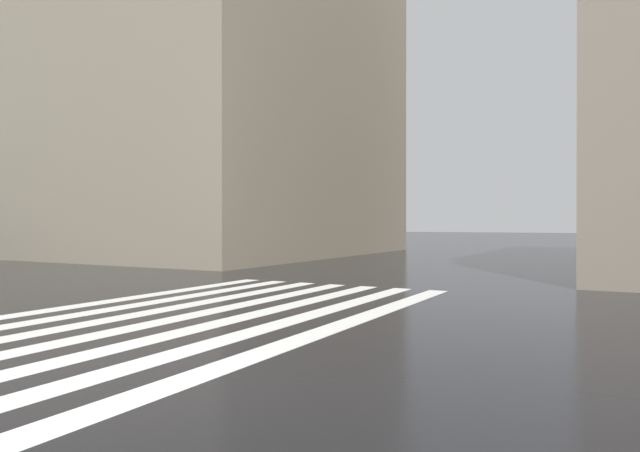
% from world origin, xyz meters
% --- Properties ---
extents(ground_plane, '(220.00, 220.00, 0.00)m').
position_xyz_m(ground_plane, '(0.00, 0.00, 0.00)').
color(ground_plane, black).
extents(zebra_crossing, '(13.00, 6.50, 0.01)m').
position_xyz_m(zebra_crossing, '(4.00, 2.38, 0.00)').
color(zebra_crossing, silver).
rests_on(zebra_crossing, ground_plane).
extents(haussmann_block_mid, '(19.75, 21.47, 22.44)m').
position_xyz_m(haussmann_block_mid, '(22.37, 18.94, 10.99)').
color(haussmann_block_mid, tan).
rests_on(haussmann_block_mid, ground_plane).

